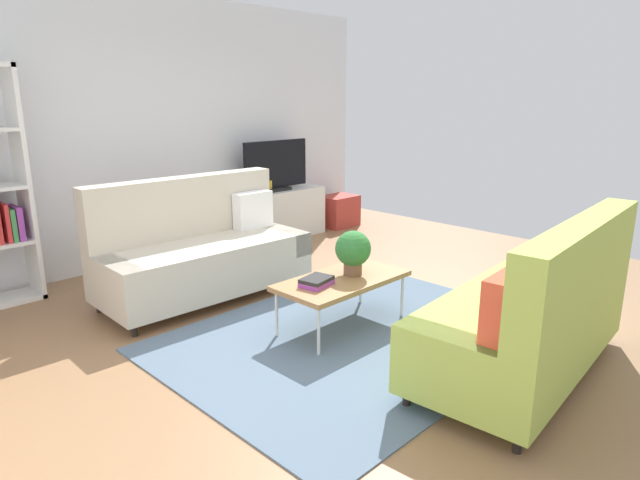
# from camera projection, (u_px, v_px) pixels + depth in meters

# --- Properties ---
(ground_plane) EXTENTS (7.68, 7.68, 0.00)m
(ground_plane) POSITION_uv_depth(u_px,v_px,m) (329.00, 326.00, 4.48)
(ground_plane) COLOR #936B47
(wall_far) EXTENTS (6.40, 0.12, 2.90)m
(wall_far) POSITION_uv_depth(u_px,v_px,m) (147.00, 131.00, 6.01)
(wall_far) COLOR silver
(wall_far) RESTS_ON ground_plane
(area_rug) EXTENTS (2.90, 2.20, 0.01)m
(area_rug) POSITION_uv_depth(u_px,v_px,m) (356.00, 335.00, 4.29)
(area_rug) COLOR slate
(area_rug) RESTS_ON ground_plane
(couch_beige) EXTENTS (1.93, 0.90, 1.10)m
(couch_beige) POSITION_uv_depth(u_px,v_px,m) (201.00, 250.00, 5.05)
(couch_beige) COLOR beige
(couch_beige) RESTS_ON ground_plane
(couch_green) EXTENTS (1.96, 0.98, 1.10)m
(couch_green) POSITION_uv_depth(u_px,v_px,m) (532.00, 314.00, 3.58)
(couch_green) COLOR #A3BC4C
(couch_green) RESTS_ON ground_plane
(coffee_table) EXTENTS (1.10, 0.56, 0.42)m
(coffee_table) POSITION_uv_depth(u_px,v_px,m) (342.00, 281.00, 4.36)
(coffee_table) COLOR #9E7042
(coffee_table) RESTS_ON ground_plane
(tv_console) EXTENTS (1.40, 0.44, 0.64)m
(tv_console) POSITION_uv_depth(u_px,v_px,m) (276.00, 214.00, 7.13)
(tv_console) COLOR silver
(tv_console) RESTS_ON ground_plane
(tv) EXTENTS (1.00, 0.20, 0.64)m
(tv) POSITION_uv_depth(u_px,v_px,m) (276.00, 166.00, 6.96)
(tv) COLOR black
(tv) RESTS_ON tv_console
(storage_trunk) EXTENTS (0.52, 0.40, 0.44)m
(storage_trunk) POSITION_uv_depth(u_px,v_px,m) (339.00, 211.00, 7.85)
(storage_trunk) COLOR #B2382D
(storage_trunk) RESTS_ON ground_plane
(potted_plant) EXTENTS (0.29, 0.29, 0.36)m
(potted_plant) POSITION_uv_depth(u_px,v_px,m) (353.00, 250.00, 4.39)
(potted_plant) COLOR brown
(potted_plant) RESTS_ON coffee_table
(table_book_0) EXTENTS (0.27, 0.22, 0.04)m
(table_book_0) POSITION_uv_depth(u_px,v_px,m) (317.00, 283.00, 4.17)
(table_book_0) COLOR purple
(table_book_0) RESTS_ON coffee_table
(table_book_1) EXTENTS (0.27, 0.22, 0.03)m
(table_book_1) POSITION_uv_depth(u_px,v_px,m) (317.00, 279.00, 4.16)
(table_book_1) COLOR #262626
(table_book_1) RESTS_ON table_book_0
(vase_0) EXTENTS (0.14, 0.14, 0.17)m
(vase_0) POSITION_uv_depth(u_px,v_px,m) (237.00, 189.00, 6.67)
(vase_0) COLOR silver
(vase_0) RESTS_ON tv_console
(vase_1) EXTENTS (0.10, 0.10, 0.18)m
(vase_1) POSITION_uv_depth(u_px,v_px,m) (249.00, 186.00, 6.80)
(vase_1) COLOR #B24C4C
(vase_1) RESTS_ON tv_console
(bottle_0) EXTENTS (0.06, 0.06, 0.19)m
(bottle_0) POSITION_uv_depth(u_px,v_px,m) (264.00, 185.00, 6.85)
(bottle_0) COLOR #3359B2
(bottle_0) RESTS_ON tv_console
(bottle_1) EXTENTS (0.04, 0.04, 0.14)m
(bottle_1) POSITION_uv_depth(u_px,v_px,m) (270.00, 186.00, 6.93)
(bottle_1) COLOR gold
(bottle_1) RESTS_ON tv_console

